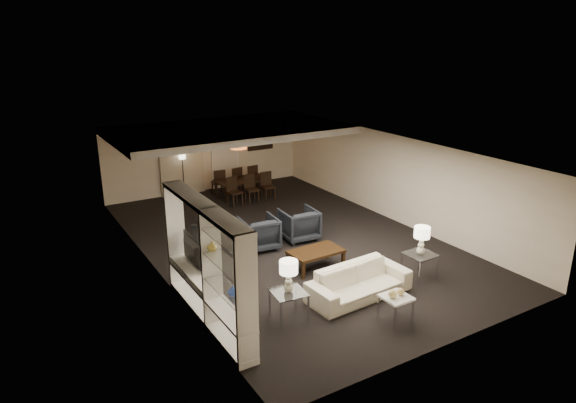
# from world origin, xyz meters

# --- Properties ---
(floor) EXTENTS (11.00, 11.00, 0.00)m
(floor) POSITION_xyz_m (0.00, 0.00, 0.00)
(floor) COLOR black
(floor) RESTS_ON ground
(ceiling) EXTENTS (7.00, 11.00, 0.02)m
(ceiling) POSITION_xyz_m (0.00, 0.00, 2.50)
(ceiling) COLOR silver
(ceiling) RESTS_ON ground
(wall_back) EXTENTS (7.00, 0.02, 2.50)m
(wall_back) POSITION_xyz_m (0.00, 5.50, 1.25)
(wall_back) COLOR beige
(wall_back) RESTS_ON ground
(wall_front) EXTENTS (7.00, 0.02, 2.50)m
(wall_front) POSITION_xyz_m (0.00, -5.50, 1.25)
(wall_front) COLOR beige
(wall_front) RESTS_ON ground
(wall_left) EXTENTS (0.02, 11.00, 2.50)m
(wall_left) POSITION_xyz_m (-3.50, 0.00, 1.25)
(wall_left) COLOR beige
(wall_left) RESTS_ON ground
(wall_right) EXTENTS (0.02, 11.00, 2.50)m
(wall_right) POSITION_xyz_m (3.50, 0.00, 1.25)
(wall_right) COLOR beige
(wall_right) RESTS_ON ground
(ceiling_soffit) EXTENTS (7.00, 4.00, 0.20)m
(ceiling_soffit) POSITION_xyz_m (0.00, 3.50, 2.40)
(ceiling_soffit) COLOR silver
(ceiling_soffit) RESTS_ON ceiling
(curtains) EXTENTS (1.50, 0.12, 2.40)m
(curtains) POSITION_xyz_m (-0.90, 5.42, 1.20)
(curtains) COLOR beige
(curtains) RESTS_ON wall_back
(door) EXTENTS (0.90, 0.05, 2.10)m
(door) POSITION_xyz_m (0.70, 5.47, 1.05)
(door) COLOR silver
(door) RESTS_ON wall_back
(painting) EXTENTS (0.95, 0.04, 0.65)m
(painting) POSITION_xyz_m (2.10, 5.46, 1.55)
(painting) COLOR #142D38
(painting) RESTS_ON wall_back
(media_unit) EXTENTS (0.38, 3.40, 2.35)m
(media_unit) POSITION_xyz_m (-3.31, -2.60, 1.18)
(media_unit) COLOR white
(media_unit) RESTS_ON wall_left
(pendant_light) EXTENTS (0.52, 0.52, 0.24)m
(pendant_light) POSITION_xyz_m (0.30, 3.50, 1.92)
(pendant_light) COLOR #D8591E
(pendant_light) RESTS_ON ceiling_soffit
(sofa) EXTENTS (2.29, 1.00, 0.66)m
(sofa) POSITION_xyz_m (-0.28, -3.32, 0.33)
(sofa) COLOR beige
(sofa) RESTS_ON floor
(coffee_table) EXTENTS (1.25, 0.76, 0.44)m
(coffee_table) POSITION_xyz_m (-0.28, -1.72, 0.22)
(coffee_table) COLOR black
(coffee_table) RESTS_ON floor
(armchair_left) EXTENTS (0.98, 1.00, 0.83)m
(armchair_left) POSITION_xyz_m (-0.88, -0.02, 0.42)
(armchair_left) COLOR black
(armchair_left) RESTS_ON floor
(armchair_right) EXTENTS (0.97, 0.99, 0.83)m
(armchair_right) POSITION_xyz_m (0.32, -0.02, 0.42)
(armchair_right) COLOR black
(armchair_right) RESTS_ON floor
(side_table_left) EXTENTS (0.68, 0.68, 0.58)m
(side_table_left) POSITION_xyz_m (-1.98, -3.32, 0.29)
(side_table_left) COLOR white
(side_table_left) RESTS_ON floor
(side_table_right) EXTENTS (0.64, 0.64, 0.58)m
(side_table_right) POSITION_xyz_m (1.42, -3.32, 0.29)
(side_table_right) COLOR white
(side_table_right) RESTS_ON floor
(table_lamp_left) EXTENTS (0.37, 0.37, 0.64)m
(table_lamp_left) POSITION_xyz_m (-1.98, -3.32, 0.89)
(table_lamp_left) COLOR beige
(table_lamp_left) RESTS_ON side_table_left
(table_lamp_right) EXTENTS (0.39, 0.39, 0.64)m
(table_lamp_right) POSITION_xyz_m (1.42, -3.32, 0.89)
(table_lamp_right) COLOR white
(table_lamp_right) RESTS_ON side_table_right
(marble_table) EXTENTS (0.52, 0.52, 0.51)m
(marble_table) POSITION_xyz_m (-0.28, -4.42, 0.26)
(marble_table) COLOR white
(marble_table) RESTS_ON floor
(gold_gourd_a) EXTENTS (0.16, 0.16, 0.16)m
(gold_gourd_a) POSITION_xyz_m (-0.38, -4.42, 0.60)
(gold_gourd_a) COLOR #E6CF79
(gold_gourd_a) RESTS_ON marble_table
(gold_gourd_b) EXTENTS (0.14, 0.14, 0.14)m
(gold_gourd_b) POSITION_xyz_m (-0.18, -4.42, 0.59)
(gold_gourd_b) COLOR #E0BF76
(gold_gourd_b) RESTS_ON marble_table
(television) EXTENTS (1.02, 0.13, 0.59)m
(television) POSITION_xyz_m (-3.28, -1.61, 1.04)
(television) COLOR black
(television) RESTS_ON media_unit
(vase_blue) EXTENTS (0.17, 0.17, 0.18)m
(vase_blue) POSITION_xyz_m (-3.31, -3.73, 1.15)
(vase_blue) COLOR #2644A7
(vase_blue) RESTS_ON media_unit
(vase_amber) EXTENTS (0.18, 0.18, 0.18)m
(vase_amber) POSITION_xyz_m (-3.31, -2.93, 1.65)
(vase_amber) COLOR gold
(vase_amber) RESTS_ON media_unit
(floor_speaker) EXTENTS (0.17, 0.17, 1.17)m
(floor_speaker) POSITION_xyz_m (-2.76, -0.54, 0.59)
(floor_speaker) COLOR black
(floor_speaker) RESTS_ON floor
(dining_table) EXTENTS (1.75, 1.00, 0.61)m
(dining_table) POSITION_xyz_m (0.69, 4.06, 0.30)
(dining_table) COLOR black
(dining_table) RESTS_ON floor
(chair_nl) EXTENTS (0.47, 0.47, 0.90)m
(chair_nl) POSITION_xyz_m (0.09, 3.41, 0.45)
(chair_nl) COLOR black
(chair_nl) RESTS_ON floor
(chair_nm) EXTENTS (0.43, 0.43, 0.90)m
(chair_nm) POSITION_xyz_m (0.69, 3.41, 0.45)
(chair_nm) COLOR black
(chair_nm) RESTS_ON floor
(chair_nr) EXTENTS (0.44, 0.44, 0.90)m
(chair_nr) POSITION_xyz_m (1.29, 3.41, 0.45)
(chair_nr) COLOR black
(chair_nr) RESTS_ON floor
(chair_fl) EXTENTS (0.45, 0.45, 0.90)m
(chair_fl) POSITION_xyz_m (0.09, 4.71, 0.45)
(chair_fl) COLOR black
(chair_fl) RESTS_ON floor
(chair_fm) EXTENTS (0.47, 0.47, 0.90)m
(chair_fm) POSITION_xyz_m (0.69, 4.71, 0.45)
(chair_fm) COLOR black
(chair_fm) RESTS_ON floor
(chair_fr) EXTENTS (0.45, 0.45, 0.90)m
(chair_fr) POSITION_xyz_m (1.29, 4.71, 0.45)
(chair_fr) COLOR black
(chair_fr) RESTS_ON floor
(floor_lamp) EXTENTS (0.26, 0.26, 1.47)m
(floor_lamp) POSITION_xyz_m (-0.95, 5.20, 0.74)
(floor_lamp) COLOR black
(floor_lamp) RESTS_ON floor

